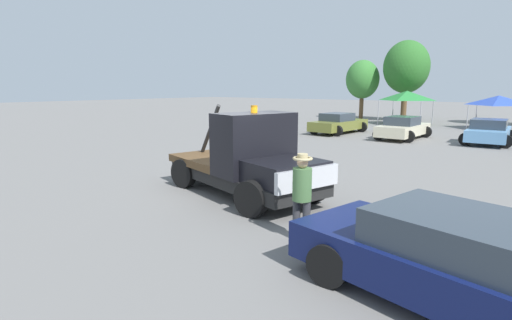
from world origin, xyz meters
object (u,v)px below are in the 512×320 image
Objects in this scene: parked_car_cream at (403,128)px; canopy_tent_green at (407,96)px; tow_truck at (249,162)px; parked_car_skyblue at (488,132)px; person_near_truck at (302,190)px; parked_car_olive at (338,123)px; foreground_car at (472,267)px; tree_center at (363,80)px; canopy_tent_blue at (499,100)px; tree_left at (406,67)px.

canopy_tent_green is at bearing 18.58° from parked_car_cream.
tow_truck is 16.54m from parked_car_skyblue.
person_near_truck is 19.29m from parked_car_olive.
foreground_car is 34.25m from tree_center.
canopy_tent_blue is at bearing 108.89° from foreground_car.
canopy_tent_blue is (3.46, 9.57, 1.43)m from parked_car_cream.
parked_car_cream is 4.37m from parked_car_skyblue.
person_near_truck is at bearing -75.79° from canopy_tent_green.
tree_center reaches higher than parked_car_olive.
tree_center reaches higher than parked_car_cream.
foreground_car is at bearing -175.74° from parked_car_skyblue.
tow_truck is at bearing 42.69° from person_near_truck.
tow_truck reaches higher than foreground_car.
tree_center reaches higher than canopy_tent_blue.
tow_truck is 16.52m from parked_car_olive.
canopy_tent_blue is at bearing -36.74° from parked_car_olive.
parked_car_olive is 0.69× the size of tree_left.
canopy_tent_blue is 12.18m from tree_center.
parked_car_cream is at bearing 108.33° from tow_truck.
tree_left is at bearing 31.70° from parked_car_skyblue.
parked_car_skyblue is 0.63× the size of tree_left.
foreground_car is 1.21× the size of parked_car_cream.
canopy_tent_green is 0.61× the size of tree_center.
foreground_car is 3.29m from person_near_truck.
parked_car_skyblue is at bearing -54.49° from tree_left.
tree_center reaches higher than person_near_truck.
canopy_tent_blue is at bearing 99.08° from tow_truck.
person_near_truck is 0.52× the size of canopy_tent_green.
foreground_car is 27.77m from canopy_tent_blue.
canopy_tent_blue reaches higher than parked_car_cream.
person_near_truck is (-3.17, 0.78, 0.38)m from foreground_car.
tow_truck is 3.40m from person_near_truck.
parked_car_olive is at bearing 123.48° from tow_truck.
foreground_car is at bearing -70.11° from canopy_tent_green.
person_near_truck is (2.86, -1.83, 0.06)m from tow_truck.
person_near_truck is at bearing -151.64° from parked_car_olive.
person_near_truck is 31.32m from tree_left.
tow_truck is 1.17× the size of parked_car_olive.
parked_car_olive is (-8.12, 17.49, -0.39)m from person_near_truck.
parked_car_olive is at bearing 89.68° from parked_car_skyblue.
tree_left reaches higher than tree_center.
tree_center is (-15.17, 30.56, 3.05)m from foreground_car.
canopy_tent_green is at bearing 113.81° from tow_truck.
parked_car_olive is at bearing 86.82° from parked_car_cream.
canopy_tent_blue is at bearing -23.08° from tree_left.
canopy_tent_green reaches higher than parked_car_olive.
parked_car_skyblue is at bearing -83.05° from parked_car_olive.
tow_truck reaches higher than canopy_tent_blue.
tree_center reaches higher than canopy_tent_green.
parked_car_skyblue is 0.80× the size of tree_center.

